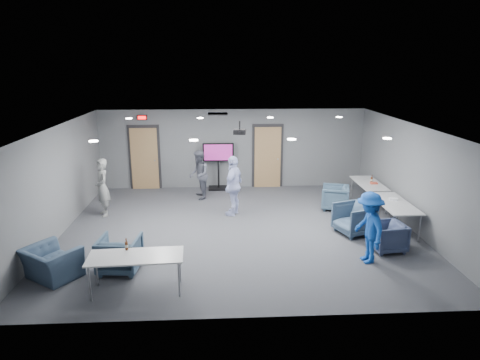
{
  "coord_description": "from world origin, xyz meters",
  "views": [
    {
      "loc": [
        -0.52,
        -10.39,
        4.2
      ],
      "look_at": [
        0.06,
        0.51,
        1.2
      ],
      "focal_mm": 32.0,
      "sensor_mm": 36.0,
      "label": 1
    }
  ],
  "objects_px": {
    "chair_front_b": "(52,263)",
    "chair_right_c": "(387,237)",
    "chair_right_b": "(354,219)",
    "bottle_front": "(127,246)",
    "tv_stand": "(218,163)",
    "projector": "(240,132)",
    "person_d": "(369,228)",
    "table_right_a": "(369,184)",
    "bottle_right": "(372,180)",
    "chair_right_a": "(335,198)",
    "table_right_b": "(394,204)",
    "person_a": "(102,188)",
    "person_b": "(199,175)",
    "person_c": "(234,186)",
    "chair_front_a": "(120,254)",
    "table_front_left": "(136,258)"
  },
  "relations": [
    {
      "from": "bottle_front",
      "to": "projector",
      "type": "relative_size",
      "value": 0.65
    },
    {
      "from": "person_c",
      "to": "chair_right_a",
      "type": "height_order",
      "value": "person_c"
    },
    {
      "from": "chair_right_a",
      "to": "chair_front_b",
      "type": "height_order",
      "value": "chair_right_a"
    },
    {
      "from": "tv_stand",
      "to": "projector",
      "type": "bearing_deg",
      "value": -77.76
    },
    {
      "from": "bottle_front",
      "to": "tv_stand",
      "type": "distance_m",
      "value": 6.72
    },
    {
      "from": "chair_right_a",
      "to": "chair_front_a",
      "type": "xyz_separation_m",
      "value": [
        -5.5,
        -3.61,
        0.02
      ]
    },
    {
      "from": "person_a",
      "to": "chair_right_c",
      "type": "xyz_separation_m",
      "value": [
        7.11,
        -2.75,
        -0.48
      ]
    },
    {
      "from": "table_right_b",
      "to": "bottle_front",
      "type": "xyz_separation_m",
      "value": [
        -6.29,
        -2.54,
        0.13
      ]
    },
    {
      "from": "chair_right_b",
      "to": "chair_right_c",
      "type": "relative_size",
      "value": 1.15
    },
    {
      "from": "chair_right_b",
      "to": "bottle_front",
      "type": "distance_m",
      "value": 5.71
    },
    {
      "from": "chair_front_b",
      "to": "table_right_a",
      "type": "distance_m",
      "value": 8.88
    },
    {
      "from": "table_front_left",
      "to": "bottle_front",
      "type": "distance_m",
      "value": 0.37
    },
    {
      "from": "person_a",
      "to": "person_b",
      "type": "xyz_separation_m",
      "value": [
        2.65,
        1.41,
        -0.04
      ]
    },
    {
      "from": "table_right_a",
      "to": "bottle_front",
      "type": "relative_size",
      "value": 7.05
    },
    {
      "from": "person_d",
      "to": "bottle_right",
      "type": "distance_m",
      "value": 3.94
    },
    {
      "from": "person_a",
      "to": "person_d",
      "type": "distance_m",
      "value": 7.25
    },
    {
      "from": "table_right_b",
      "to": "table_right_a",
      "type": "bearing_deg",
      "value": -0.0
    },
    {
      "from": "person_c",
      "to": "table_right_a",
      "type": "relative_size",
      "value": 1.03
    },
    {
      "from": "chair_right_a",
      "to": "table_right_b",
      "type": "distance_m",
      "value": 2.01
    },
    {
      "from": "person_d",
      "to": "chair_right_a",
      "type": "distance_m",
      "value": 3.5
    },
    {
      "from": "projector",
      "to": "person_d",
      "type": "bearing_deg",
      "value": -41.29
    },
    {
      "from": "bottle_front",
      "to": "projector",
      "type": "bearing_deg",
      "value": 58.0
    },
    {
      "from": "person_d",
      "to": "table_right_b",
      "type": "bearing_deg",
      "value": 137.39
    },
    {
      "from": "table_right_a",
      "to": "bottle_right",
      "type": "bearing_deg",
      "value": -97.17
    },
    {
      "from": "chair_front_b",
      "to": "bottle_front",
      "type": "height_order",
      "value": "bottle_front"
    },
    {
      "from": "person_a",
      "to": "person_c",
      "type": "bearing_deg",
      "value": 61.25
    },
    {
      "from": "chair_right_c",
      "to": "chair_right_b",
      "type": "bearing_deg",
      "value": -164.31
    },
    {
      "from": "tv_stand",
      "to": "person_d",
      "type": "bearing_deg",
      "value": -60.88
    },
    {
      "from": "bottle_right",
      "to": "tv_stand",
      "type": "bearing_deg",
      "value": 155.82
    },
    {
      "from": "chair_front_a",
      "to": "projector",
      "type": "xyz_separation_m",
      "value": [
        2.66,
        3.21,
        2.03
      ]
    },
    {
      "from": "person_c",
      "to": "table_right_b",
      "type": "height_order",
      "value": "person_c"
    },
    {
      "from": "chair_front_b",
      "to": "chair_right_c",
      "type": "bearing_deg",
      "value": -137.39
    },
    {
      "from": "bottle_front",
      "to": "tv_stand",
      "type": "bearing_deg",
      "value": 74.54
    },
    {
      "from": "person_a",
      "to": "person_b",
      "type": "height_order",
      "value": "person_a"
    },
    {
      "from": "person_c",
      "to": "chair_right_c",
      "type": "bearing_deg",
      "value": 77.33
    },
    {
      "from": "person_a",
      "to": "chair_front_a",
      "type": "bearing_deg",
      "value": -7.82
    },
    {
      "from": "table_right_b",
      "to": "person_d",
      "type": "bearing_deg",
      "value": 144.13
    },
    {
      "from": "person_b",
      "to": "tv_stand",
      "type": "bearing_deg",
      "value": 141.64
    },
    {
      "from": "person_d",
      "to": "chair_right_c",
      "type": "relative_size",
      "value": 2.13
    },
    {
      "from": "person_a",
      "to": "chair_right_c",
      "type": "relative_size",
      "value": 2.21
    },
    {
      "from": "chair_front_b",
      "to": "table_front_left",
      "type": "xyz_separation_m",
      "value": [
        1.8,
        -0.62,
        0.36
      ]
    },
    {
      "from": "tv_stand",
      "to": "chair_right_b",
      "type": "bearing_deg",
      "value": -50.69
    },
    {
      "from": "person_d",
      "to": "chair_right_a",
      "type": "bearing_deg",
      "value": 169.52
    },
    {
      "from": "chair_right_a",
      "to": "table_right_a",
      "type": "height_order",
      "value": "table_right_a"
    },
    {
      "from": "person_b",
      "to": "table_right_a",
      "type": "height_order",
      "value": "person_b"
    },
    {
      "from": "tv_stand",
      "to": "table_right_a",
      "type": "bearing_deg",
      "value": -24.43
    },
    {
      "from": "chair_right_b",
      "to": "tv_stand",
      "type": "height_order",
      "value": "tv_stand"
    },
    {
      "from": "tv_stand",
      "to": "person_c",
      "type": "bearing_deg",
      "value": -80.79
    },
    {
      "from": "person_c",
      "to": "person_d",
      "type": "distance_m",
      "value": 4.22
    },
    {
      "from": "bottle_right",
      "to": "person_d",
      "type": "bearing_deg",
      "value": -110.42
    }
  ]
}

